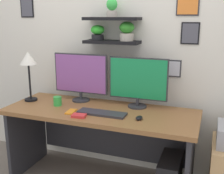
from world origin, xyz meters
name	(u,v)px	position (x,y,z in m)	size (l,w,h in m)	color
back_wall_assembly	(116,41)	(0.00, 0.44, 1.35)	(4.40, 0.24, 2.70)	silver
desk	(103,128)	(0.00, 0.06, 0.55)	(1.80, 0.68, 0.75)	brown
monitor_left	(81,76)	(-0.30, 0.22, 1.01)	(0.57, 0.18, 0.49)	#2D2D33
monitor_right	(138,81)	(0.30, 0.22, 1.01)	(0.57, 0.18, 0.48)	#2D2D33
keyboard	(102,113)	(0.06, -0.10, 0.76)	(0.44, 0.14, 0.02)	#2D2D33
computer_mouse	(139,118)	(0.41, -0.12, 0.77)	(0.06, 0.09, 0.03)	black
desk_lamp	(28,62)	(-0.79, 0.04, 1.15)	(0.17, 0.17, 0.51)	black
cell_phone	(71,112)	(-0.23, -0.14, 0.76)	(0.07, 0.14, 0.01)	orange
coffee_mug	(58,101)	(-0.44, -0.01, 0.80)	(0.08, 0.08, 0.09)	green
scissors_tray	(79,116)	(-0.10, -0.24, 0.76)	(0.12, 0.08, 0.02)	red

